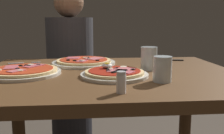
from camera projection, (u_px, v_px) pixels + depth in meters
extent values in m
cube|color=brown|center=(109.00, 77.00, 1.10)|extent=(1.10, 0.84, 0.04)
cylinder|color=#3C2715|center=(19.00, 129.00, 1.48)|extent=(0.07, 0.07, 0.70)
cylinder|color=#3C2715|center=(185.00, 123.00, 1.56)|extent=(0.07, 0.07, 0.70)
cylinder|color=silver|center=(114.00, 75.00, 1.02)|extent=(0.27, 0.27, 0.01)
cylinder|color=#E5C17F|center=(114.00, 72.00, 1.02)|extent=(0.23, 0.23, 0.01)
cylinder|color=#A82314|center=(114.00, 71.00, 1.01)|extent=(0.20, 0.20, 0.00)
torus|color=black|center=(133.00, 69.00, 1.02)|extent=(0.02, 0.02, 0.00)
torus|color=black|center=(108.00, 69.00, 1.03)|extent=(0.02, 0.02, 0.00)
torus|color=black|center=(108.00, 67.00, 1.08)|extent=(0.02, 0.02, 0.00)
torus|color=black|center=(108.00, 71.00, 0.99)|extent=(0.02, 0.02, 0.00)
torus|color=black|center=(113.00, 72.00, 0.96)|extent=(0.02, 0.02, 0.00)
torus|color=black|center=(117.00, 68.00, 1.05)|extent=(0.02, 0.02, 0.00)
cube|color=#D16B70|center=(124.00, 69.00, 1.03)|extent=(0.10, 0.09, 0.00)
cube|color=#D16B70|center=(117.00, 71.00, 0.99)|extent=(0.09, 0.08, 0.00)
cube|color=#C65B66|center=(124.00, 72.00, 0.98)|extent=(0.09, 0.09, 0.00)
cylinder|color=beige|center=(123.00, 67.00, 1.07)|extent=(0.03, 0.03, 0.00)
cylinder|color=beige|center=(111.00, 69.00, 1.04)|extent=(0.02, 0.02, 0.00)
ellipsoid|color=white|center=(107.00, 66.00, 1.05)|extent=(0.04, 0.03, 0.02)
cylinder|color=yellow|center=(107.00, 64.00, 1.05)|extent=(0.02, 0.02, 0.00)
cylinder|color=silver|center=(84.00, 63.00, 1.31)|extent=(0.32, 0.32, 0.01)
cylinder|color=#E5C17F|center=(84.00, 61.00, 1.30)|extent=(0.27, 0.27, 0.01)
cylinder|color=red|center=(84.00, 59.00, 1.30)|extent=(0.24, 0.24, 0.00)
torus|color=black|center=(97.00, 60.00, 1.25)|extent=(0.02, 0.02, 0.00)
torus|color=black|center=(89.00, 59.00, 1.30)|extent=(0.02, 0.02, 0.00)
torus|color=black|center=(81.00, 61.00, 1.22)|extent=(0.02, 0.02, 0.00)
torus|color=black|center=(88.00, 57.00, 1.35)|extent=(0.02, 0.02, 0.00)
torus|color=black|center=(75.00, 61.00, 1.24)|extent=(0.02, 0.02, 0.00)
torus|color=black|center=(68.00, 60.00, 1.26)|extent=(0.02, 0.02, 0.00)
cube|color=#D16B70|center=(95.00, 58.00, 1.31)|extent=(0.11, 0.11, 0.00)
cube|color=#C65B66|center=(82.00, 61.00, 1.23)|extent=(0.06, 0.08, 0.00)
cube|color=#C65B66|center=(73.00, 58.00, 1.33)|extent=(0.07, 0.08, 0.00)
cylinder|color=beige|center=(86.00, 57.00, 1.35)|extent=(0.02, 0.02, 0.00)
cylinder|color=beige|center=(85.00, 58.00, 1.34)|extent=(0.02, 0.02, 0.00)
cylinder|color=beige|center=(83.00, 61.00, 1.24)|extent=(0.02, 0.02, 0.00)
cylinder|color=beige|center=(89.00, 59.00, 1.30)|extent=(0.02, 0.02, 0.00)
cylinder|color=silver|center=(23.00, 73.00, 1.06)|extent=(0.31, 0.31, 0.01)
cylinder|color=#E5C17F|center=(23.00, 70.00, 1.06)|extent=(0.28, 0.28, 0.01)
cylinder|color=red|center=(23.00, 69.00, 1.05)|extent=(0.24, 0.24, 0.00)
torus|color=black|center=(26.00, 65.00, 1.11)|extent=(0.02, 0.02, 0.00)
torus|color=black|center=(38.00, 65.00, 1.12)|extent=(0.02, 0.02, 0.00)
torus|color=black|center=(18.00, 69.00, 1.04)|extent=(0.02, 0.02, 0.00)
torus|color=black|center=(20.00, 66.00, 1.11)|extent=(0.02, 0.02, 0.00)
torus|color=black|center=(29.00, 66.00, 1.10)|extent=(0.02, 0.02, 0.00)
cube|color=#C65B66|center=(34.00, 66.00, 1.10)|extent=(0.09, 0.10, 0.00)
cube|color=#D16B70|center=(16.00, 71.00, 0.99)|extent=(0.07, 0.08, 0.00)
cube|color=#C65B66|center=(11.00, 67.00, 1.07)|extent=(0.07, 0.09, 0.00)
cylinder|color=beige|center=(31.00, 65.00, 1.13)|extent=(0.03, 0.03, 0.00)
cylinder|color=beige|center=(20.00, 71.00, 1.00)|extent=(0.02, 0.02, 0.00)
cylinder|color=silver|center=(162.00, 69.00, 0.92)|extent=(0.07, 0.07, 0.09)
cylinder|color=silver|center=(162.00, 78.00, 0.93)|extent=(0.06, 0.06, 0.03)
cylinder|color=silver|center=(149.00, 58.00, 1.15)|extent=(0.07, 0.07, 0.10)
cylinder|color=silver|center=(149.00, 64.00, 1.15)|extent=(0.06, 0.06, 0.05)
cube|color=silver|center=(16.00, 63.00, 1.31)|extent=(0.08, 0.03, 0.00)
cube|color=silver|center=(36.00, 63.00, 1.33)|extent=(0.04, 0.01, 0.00)
cube|color=silver|center=(36.00, 63.00, 1.33)|extent=(0.04, 0.01, 0.00)
cube|color=silver|center=(36.00, 62.00, 1.34)|extent=(0.04, 0.01, 0.00)
cube|color=silver|center=(36.00, 62.00, 1.34)|extent=(0.04, 0.01, 0.00)
cube|color=silver|center=(157.00, 60.00, 1.43)|extent=(0.11, 0.04, 0.00)
cube|color=black|center=(175.00, 60.00, 1.42)|extent=(0.09, 0.04, 0.01)
cylinder|color=white|center=(121.00, 84.00, 0.78)|extent=(0.03, 0.03, 0.05)
cylinder|color=silver|center=(121.00, 73.00, 0.77)|extent=(0.03, 0.03, 0.01)
cylinder|color=black|center=(72.00, 122.00, 1.88)|extent=(0.29, 0.29, 0.46)
cylinder|color=#38383D|center=(70.00, 56.00, 1.80)|extent=(0.32, 0.32, 0.52)
sphere|color=#9E7051|center=(69.00, 2.00, 1.73)|extent=(0.20, 0.20, 0.20)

